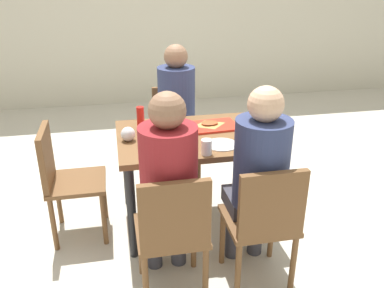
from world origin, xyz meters
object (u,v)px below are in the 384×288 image
Objects in this scene: chair_left_end at (63,175)px; condiment_bottle at (140,117)px; chair_near_right at (264,219)px; main_table at (192,148)px; person_in_red at (168,179)px; tray_red_near at (169,143)px; pizza_slice_b at (210,124)px; person_in_brown_jacket at (258,170)px; pizza_slice_a at (168,140)px; plastic_cup_a at (180,113)px; paper_plate_center at (166,125)px; chair_far_side at (175,127)px; chair_near_left at (173,230)px; soda_can at (252,122)px; paper_plate_near_edge at (222,145)px; plastic_cup_b at (207,147)px; tray_red_far at (213,126)px; person_far_side at (177,105)px; foil_bundle at (128,134)px.

chair_left_end is 0.69m from condiment_bottle.
main_table is at bearing 108.71° from chair_near_right.
person_in_red is 3.47× the size of tray_red_near.
condiment_bottle reaches higher than pizza_slice_b.
person_in_red and person_in_brown_jacket have the same top height.
plastic_cup_a is at bearing 70.69° from pizza_slice_a.
chair_near_right is 1.20m from plastic_cup_a.
chair_far_side is at bearing 74.21° from paper_plate_center.
paper_plate_center is 2.20× the size of plastic_cup_a.
condiment_bottle is at bearing 95.26° from person_in_red.
paper_plate_center is (0.11, 1.01, 0.24)m from chair_near_left.
soda_can is (0.19, 0.81, 0.29)m from chair_near_right.
person_in_brown_jacket is 5.11× the size of pizza_slice_a.
person_in_brown_jacket is at bearing 14.73° from chair_near_left.
tray_red_near is 1.64× the size of paper_plate_near_edge.
chair_near_left is at bearing -123.38° from plastic_cup_b.
tray_red_far is (0.45, 0.77, -0.01)m from person_in_red.
chair_near_right reaches higher than pizza_slice_b.
person_far_side reaches higher than chair_far_side.
person_in_red is at bearing -118.77° from pizza_slice_b.
main_table is at bearing 125.84° from paper_plate_near_edge.
person_far_side is at bearing 101.64° from person_in_brown_jacket.
chair_left_end is 1.37m from person_in_brown_jacket.
paper_plate_center is 0.65m from soda_can.
tray_red_near is at bearing -142.94° from main_table.
plastic_cup_a reaches higher than paper_plate_near_edge.
person_far_side is 12.49× the size of foil_bundle.
tray_red_far is at bearing 85.55° from paper_plate_near_edge.
chair_near_right is at bearing -79.33° from paper_plate_near_edge.
paper_plate_center is at bearing 85.79° from tray_red_near.
pizza_slice_b is at bearing 152.62° from tray_red_far.
chair_near_left reaches higher than pizza_slice_b.
main_table is 1.27× the size of chair_near_right.
paper_plate_center is (0.11, 0.87, -0.01)m from person_in_red.
chair_near_right is 3.81× the size of paper_plate_center.
tray_red_near is at bearing 81.02° from person_in_red.
plastic_cup_a is at bearing -95.00° from person_far_side.
person_in_red is 6.17× the size of pizza_slice_b.
chair_near_left is at bearing -100.53° from person_far_side.
chair_left_end is at bearing -163.71° from paper_plate_center.
pizza_slice_b is at bearing -47.89° from plastic_cup_a.
person_in_brown_jacket is 3.47× the size of tray_red_near.
chair_far_side is 2.33× the size of tray_red_near.
chair_far_side is at bearing 78.63° from tray_red_near.
chair_near_right is 1.00× the size of chair_left_end.
tray_red_near is 0.46m from tray_red_far.
chair_far_side is 8.39× the size of plastic_cup_a.
plastic_cup_a is (0.16, 0.48, 0.04)m from tray_red_near.
plastic_cup_a is (0.13, 0.12, 0.05)m from paper_plate_center.
person_in_brown_jacket is 7.81× the size of condiment_bottle.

